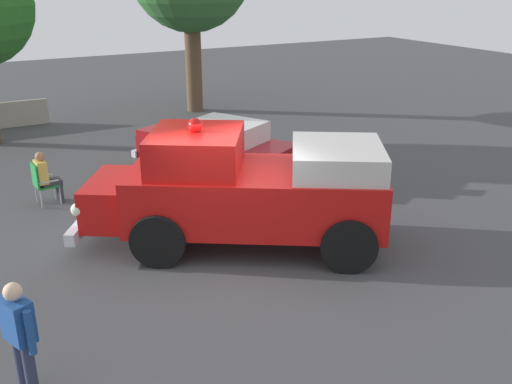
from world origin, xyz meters
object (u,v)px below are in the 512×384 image
object	(u,v)px
lawn_chair_by_car	(331,164)
spectator_standing	(20,334)
classic_hot_rod	(215,146)
traffic_cone	(365,165)
vintage_fire_truck	(244,188)
spectator_seated	(46,176)
lawn_chair_near_truck	(41,181)

from	to	relation	value
lawn_chair_by_car	spectator_standing	world-z (taller)	spectator_standing
classic_hot_rod	spectator_standing	world-z (taller)	spectator_standing
traffic_cone	vintage_fire_truck	bearing A→B (deg)	-155.93
classic_hot_rod	traffic_cone	size ratio (longest dim) A/B	7.43
lawn_chair_by_car	spectator_standing	xyz separation A→B (m)	(-8.05, -4.57, 0.37)
spectator_seated	traffic_cone	xyz separation A→B (m)	(7.85, -2.03, -0.39)
spectator_seated	classic_hot_rod	bearing A→B (deg)	1.99
spectator_standing	traffic_cone	xyz separation A→B (m)	(9.33, 4.78, -0.66)
vintage_fire_truck	spectator_standing	size ratio (longest dim) A/B	3.70
vintage_fire_truck	lawn_chair_by_car	size ratio (longest dim) A/B	6.07
lawn_chair_by_car	traffic_cone	distance (m)	1.33
lawn_chair_by_car	vintage_fire_truck	bearing A→B (deg)	-151.31
vintage_fire_truck	lawn_chair_near_truck	bearing A→B (deg)	127.46
vintage_fire_truck	lawn_chair_near_truck	distance (m)	5.27
vintage_fire_truck	lawn_chair_by_car	bearing A→B (deg)	28.69
traffic_cone	spectator_standing	bearing A→B (deg)	-152.85
spectator_standing	traffic_cone	bearing A→B (deg)	27.15
classic_hot_rod	vintage_fire_truck	bearing A→B (deg)	-107.61
lawn_chair_near_truck	traffic_cone	size ratio (longest dim) A/B	1.61
lawn_chair_by_car	classic_hot_rod	bearing A→B (deg)	131.82
spectator_seated	spectator_standing	world-z (taller)	spectator_standing
classic_hot_rod	spectator_seated	distance (m)	4.43
traffic_cone	lawn_chair_by_car	bearing A→B (deg)	-170.35
classic_hot_rod	spectator_seated	bearing A→B (deg)	-178.01
spectator_standing	traffic_cone	size ratio (longest dim) A/B	2.64
classic_hot_rod	spectator_standing	xyz separation A→B (m)	(-5.90, -6.96, 0.22)
classic_hot_rod	lawn_chair_by_car	distance (m)	3.22
lawn_chair_near_truck	lawn_chair_by_car	xyz separation A→B (m)	(6.70, -2.23, 0.00)
vintage_fire_truck	classic_hot_rod	bearing A→B (deg)	72.39
lawn_chair_near_truck	traffic_cone	bearing A→B (deg)	-14.15
vintage_fire_truck	spectator_seated	world-z (taller)	vintage_fire_truck
spectator_seated	traffic_cone	bearing A→B (deg)	-14.47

